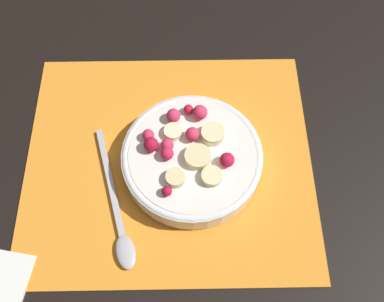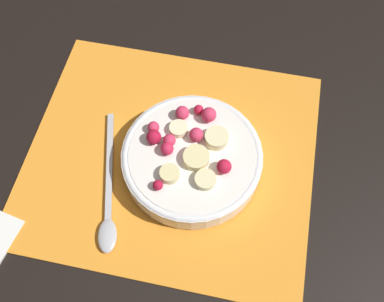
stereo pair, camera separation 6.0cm
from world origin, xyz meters
TOP-DOWN VIEW (x-y plane):
  - ground_plane at (0.00, 0.00)m, footprint 3.00×3.00m
  - placemat at (0.00, 0.00)m, footprint 0.43×0.38m
  - fruit_bowl at (0.03, -0.01)m, footprint 0.20×0.20m
  - spoon at (-0.07, -0.10)m, footprint 0.07×0.22m

SIDE VIEW (x-z plane):
  - ground_plane at x=0.00m, z-range 0.00..0.00m
  - placemat at x=0.00m, z-range 0.00..0.01m
  - spoon at x=-0.07m, z-range 0.01..0.01m
  - fruit_bowl at x=0.03m, z-range 0.00..0.06m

